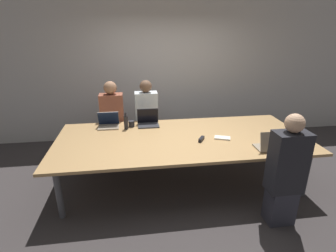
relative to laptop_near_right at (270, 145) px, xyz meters
The scene contains 14 objects.
ground_plane 1.47m from the laptop_near_right, 151.64° to the left, with size 24.00×24.00×0.00m, color #383333.
curtain_wall 2.77m from the laptop_near_right, 113.37° to the left, with size 12.00×0.06×2.80m.
conference_table 1.23m from the laptop_near_right, 151.64° to the left, with size 3.67×1.61×0.74m.
laptop_near_right is the anchor object (origin of this frame).
person_near_right 0.51m from the laptop_near_right, 95.23° to the right, with size 0.40×0.24×1.40m.
cup_near_right 0.25m from the laptop_near_right, ahead, with size 0.08×0.08×0.10m.
laptop_far_left 2.47m from the laptop_near_right, 151.67° to the left, with size 0.34×0.26×0.25m.
person_far_left 2.65m from the laptop_near_right, 143.89° to the left, with size 0.40×0.24×1.41m.
bottle_far_left 2.16m from the laptop_near_right, 151.41° to the left, with size 0.07×0.07×0.27m.
laptop_far_midleft 1.93m from the laptop_near_right, 142.47° to the left, with size 0.35×0.26×0.27m.
person_far_midleft 2.23m from the laptop_near_right, 133.57° to the left, with size 0.40×0.24×1.41m.
cup_far_midleft 2.13m from the laptop_near_right, 148.01° to the left, with size 0.10×0.10×0.10m.
stapler 0.92m from the laptop_near_right, 153.09° to the left, with size 0.12×0.15×0.05m.
notebook 0.67m from the laptop_near_right, 137.54° to the left, with size 0.26×0.20×0.02m.
Camera 1 is at (-0.70, -3.51, 2.27)m, focal length 28.00 mm.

